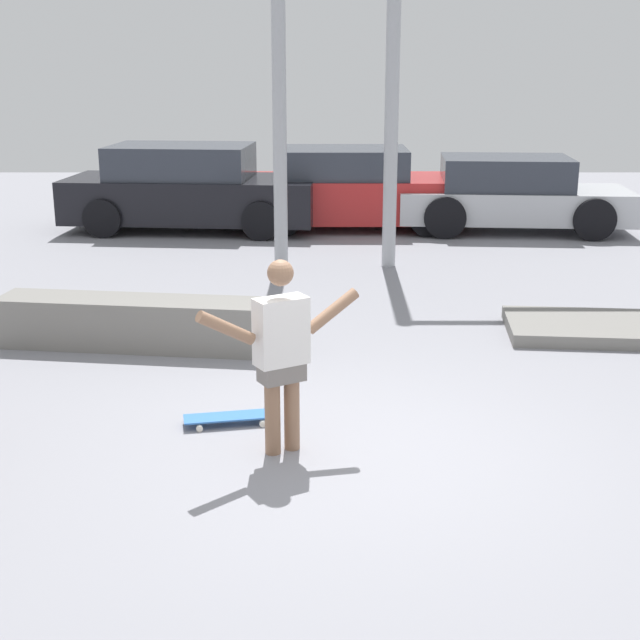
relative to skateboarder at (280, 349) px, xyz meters
The scene contains 9 objects.
ground_plane 0.99m from the skateboarder, ahead, with size 36.00×36.00×0.00m, color gray.
skateboarder is the anchor object (origin of this frame).
skateboard 1.05m from the skateboarder, 131.27° to the left, with size 0.80×0.35×0.08m.
grind_box 3.16m from the skateboarder, 121.82° to the left, with size 2.99×0.57×0.53m, color slate.
canopy_support_left 7.65m from the skateboarder, 115.66° to the left, with size 5.91×0.20×5.32m.
canopy_support_right 8.13m from the skateboarder, 57.46° to the left, with size 5.91×0.20×5.32m.
parked_car_black 9.72m from the skateboarder, 102.12° to the left, with size 4.57×2.27×1.51m.
parked_car_red 9.75m from the skateboarder, 84.94° to the left, with size 4.03×1.97×1.43m.
parked_car_silver 10.10m from the skateboarder, 68.57° to the left, with size 4.15×2.12×1.31m.
Camera 1 is at (-0.22, -6.40, 2.95)m, focal length 50.00 mm.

